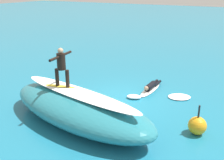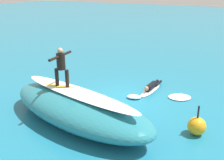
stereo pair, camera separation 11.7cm
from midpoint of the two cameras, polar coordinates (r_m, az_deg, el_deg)
The scene contains 11 objects.
ground_plane at distance 12.51m, azimuth 1.90°, elevation -4.08°, with size 120.00×120.00×0.00m, color teal.
wave_crest at distance 10.35m, azimuth -7.51°, elevation -5.93°, with size 6.84×2.64×1.19m, color teal.
wave_foam_lip at distance 10.09m, azimuth -7.67°, elevation -2.68°, with size 5.81×0.92×0.08m, color white.
surfboard_riding at distance 10.69m, azimuth -10.75°, elevation -1.55°, with size 1.85×0.47×0.08m, color yellow.
surfer_riding at distance 10.40m, azimuth -11.07°, elevation 3.28°, with size 0.61×1.46×1.54m.
surfboard_paddling at distance 13.64m, azimuth 7.91°, elevation -2.04°, with size 2.18×0.50×0.07m, color silver.
surfer_paddling at distance 13.69m, azimuth 8.17°, elevation -1.16°, with size 0.35×1.83×0.33m.
buoy_marker at distance 10.05m, azimuth 17.41°, elevation -9.25°, with size 0.66×0.66×1.11m.
foam_patch_near at distance 12.58m, azimuth 4.42°, elevation -3.57°, with size 0.67×0.45×0.17m, color white.
foam_patch_mid at distance 13.48m, azimuth -8.32°, elevation -2.22°, with size 0.78×0.73×0.12m, color white.
foam_patch_far at distance 13.03m, azimuth 13.90°, elevation -3.49°, with size 1.06×0.85×0.08m, color white.
Camera 1 is at (-5.11, 10.25, 5.04)m, focal length 42.87 mm.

